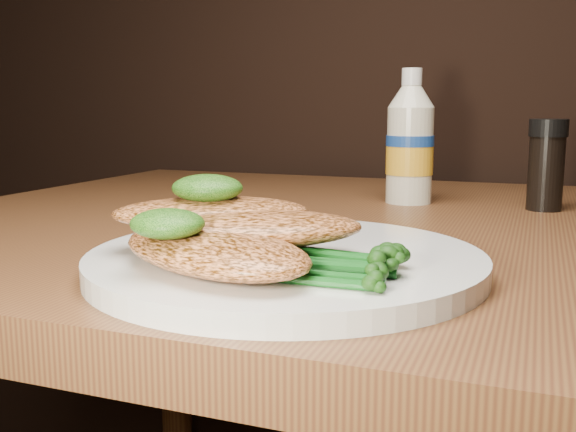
% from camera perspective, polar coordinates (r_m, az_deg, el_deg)
% --- Properties ---
extents(plate, '(0.29, 0.29, 0.02)m').
position_cam_1_polar(plate, '(0.49, -0.18, -3.97)').
color(plate, silver).
rests_on(plate, dining_table).
extents(chicken_front, '(0.19, 0.15, 0.03)m').
position_cam_1_polar(chicken_front, '(0.44, -6.45, -2.95)').
color(chicken_front, '#DE7D46').
rests_on(chicken_front, plate).
extents(chicken_mid, '(0.18, 0.15, 0.02)m').
position_cam_1_polar(chicken_mid, '(0.46, -3.27, -1.12)').
color(chicken_mid, '#DE7D46').
rests_on(chicken_mid, plate).
extents(chicken_back, '(0.16, 0.14, 0.02)m').
position_cam_1_polar(chicken_back, '(0.49, -6.65, 0.32)').
color(chicken_back, '#DE7D46').
rests_on(chicken_back, plate).
extents(pesto_front, '(0.06, 0.06, 0.02)m').
position_cam_1_polar(pesto_front, '(0.43, -10.39, -0.65)').
color(pesto_front, black).
rests_on(pesto_front, chicken_front).
extents(pesto_back, '(0.06, 0.06, 0.02)m').
position_cam_1_polar(pesto_back, '(0.49, -7.00, 2.42)').
color(pesto_back, black).
rests_on(pesto_back, chicken_back).
extents(broccolini_bundle, '(0.15, 0.12, 0.02)m').
position_cam_1_polar(broccolini_bundle, '(0.43, 2.30, -3.36)').
color(broccolini_bundle, '#114E16').
rests_on(broccolini_bundle, plate).
extents(mayo_bottle, '(0.06, 0.06, 0.17)m').
position_cam_1_polar(mayo_bottle, '(0.84, 10.53, 6.79)').
color(mayo_bottle, beige).
rests_on(mayo_bottle, dining_table).
extents(pepper_grinder, '(0.05, 0.05, 0.11)m').
position_cam_1_polar(pepper_grinder, '(0.83, 21.45, 4.13)').
color(pepper_grinder, black).
rests_on(pepper_grinder, dining_table).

